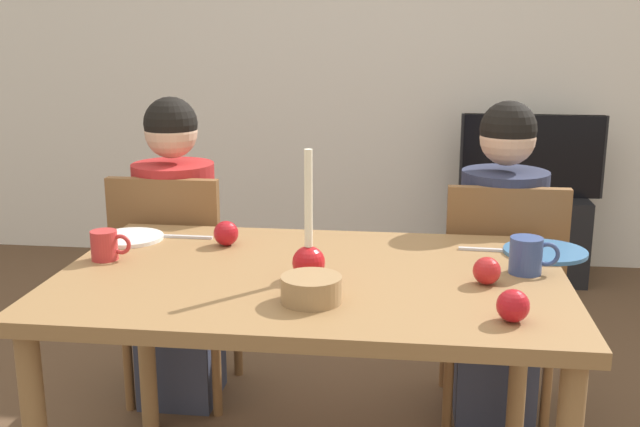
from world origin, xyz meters
The scene contains 19 objects.
back_wall centered at (0.00, 2.60, 1.30)m, with size 6.40×0.10×2.60m, color silver.
dining_table centered at (0.00, 0.00, 0.67)m, with size 1.40×0.90×0.75m.
chair_left centered at (-0.60, 0.61, 0.51)m, with size 0.40×0.40×0.90m.
chair_right centered at (0.59, 0.61, 0.51)m, with size 0.40×0.40×0.90m.
person_left_child centered at (-0.60, 0.64, 0.57)m, with size 0.30×0.30×1.17m.
person_right_child centered at (0.59, 0.64, 0.57)m, with size 0.30×0.30×1.17m.
tv_stand centered at (0.93, 2.30, 0.24)m, with size 0.64×0.40×0.48m, color black.
tv centered at (0.93, 2.30, 0.71)m, with size 0.79×0.05×0.46m.
candle_centerpiece centered at (0.00, -0.05, 0.82)m, with size 0.09×0.09×0.35m.
plate_left centered at (-0.62, 0.26, 0.76)m, with size 0.22×0.22×0.01m, color white.
plate_right centered at (0.68, 0.27, 0.76)m, with size 0.25×0.25×0.01m, color teal.
mug_left centered at (-0.61, 0.04, 0.79)m, with size 0.12×0.08×0.09m.
mug_right centered at (0.59, 0.07, 0.80)m, with size 0.14×0.09×0.10m.
fork_left centered at (-0.45, 0.30, 0.75)m, with size 0.18×0.01×0.01m, color silver.
fork_right centered at (0.51, 0.27, 0.75)m, with size 0.18×0.01×0.01m, color silver.
bowl_walnuts centered at (0.03, -0.22, 0.78)m, with size 0.15×0.15×0.07m, color #99754C.
apple_near_candle centered at (0.51, -0.29, 0.79)m, with size 0.08×0.08×0.08m, color #B0131B.
apple_by_left_plate centered at (-0.30, 0.23, 0.79)m, with size 0.08×0.08×0.08m, color #AC131B.
apple_by_right_mug centered at (0.47, -0.04, 0.79)m, with size 0.07×0.07×0.07m, color #B21D1F.
Camera 1 is at (0.27, -1.98, 1.42)m, focal length 42.41 mm.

